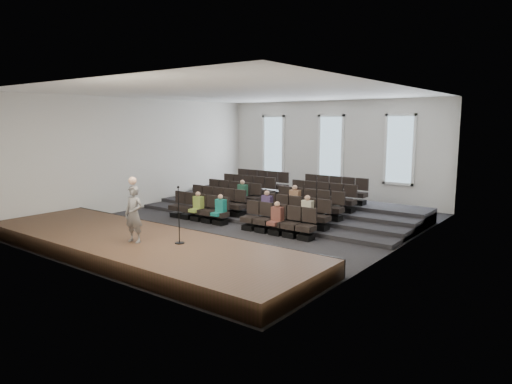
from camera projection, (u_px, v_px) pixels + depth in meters
ground at (244, 224)px, 17.72m from camera, size 14.00×14.00×0.00m
ceiling at (244, 93)px, 16.96m from camera, size 12.00×14.00×0.02m
wall_back at (331, 151)px, 22.88m from camera, size 12.00×0.04×5.00m
wall_front at (76, 178)px, 11.81m from camera, size 12.00×0.04×5.00m
wall_left at (142, 154)px, 20.93m from camera, size 0.04×14.00×5.00m
wall_right at (400, 170)px, 13.76m from camera, size 0.04×14.00×5.00m
stage at (139, 246)px, 13.66m from camera, size 11.80×3.60×0.50m
stage_lip at (182, 235)px, 15.06m from camera, size 11.80×0.06×0.52m
risers at (289, 207)px, 20.19m from camera, size 11.80×4.80×0.60m
seating_rows at (268, 202)px, 18.83m from camera, size 6.80×4.70×1.67m
windows at (331, 147)px, 22.80m from camera, size 8.44×0.10×3.24m
audience at (257, 204)px, 17.62m from camera, size 4.85×2.64×1.10m
speaker at (134, 214)px, 13.07m from camera, size 0.66×0.49×1.65m
mic_stand at (179, 226)px, 12.98m from camera, size 0.28×0.28×1.66m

